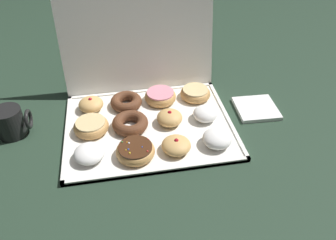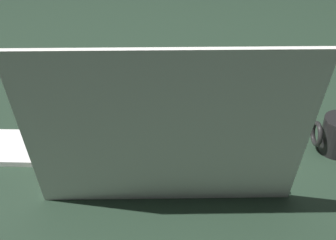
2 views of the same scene
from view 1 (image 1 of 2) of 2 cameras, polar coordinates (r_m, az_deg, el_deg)
ground_plane at (r=1.11m, az=-3.20°, el=-1.31°), size 3.00×3.00×0.00m
donut_box at (r=1.11m, az=-3.20°, el=-1.10°), size 0.55×0.42×0.01m
box_lid_open at (r=1.22m, az=-5.19°, el=13.69°), size 0.55×0.09×0.40m
powdered_filled_donut_0 at (r=1.00m, az=-13.32°, el=-5.57°), size 0.09×0.09×0.04m
sprinkle_donut_1 at (r=0.99m, az=-5.60°, el=-5.25°), size 0.12×0.12×0.04m
jelly_filled_donut_2 at (r=1.00m, az=1.42°, el=-4.35°), size 0.09×0.09×0.05m
powdered_filled_donut_3 at (r=1.03m, az=8.42°, el=-3.15°), size 0.09×0.09×0.05m
glazed_ring_donut_4 at (r=1.10m, az=-13.04°, el=-1.03°), size 0.11×0.11×0.04m
chocolate_cake_ring_donut_5 at (r=1.09m, az=-6.52°, el=-0.43°), size 0.12×0.12×0.04m
jelly_filled_donut_6 at (r=1.09m, az=0.32°, el=0.25°), size 0.09×0.09×0.05m
powdered_filled_donut_7 at (r=1.12m, az=6.36°, el=1.15°), size 0.08×0.08×0.05m
jelly_filled_donut_8 at (r=1.19m, az=-13.06°, el=2.65°), size 0.09×0.09×0.05m
chocolate_cake_ring_donut_9 at (r=1.19m, az=-7.17°, el=3.13°), size 0.11×0.11×0.04m
pink_frosted_donut_10 at (r=1.20m, az=-1.32°, el=4.09°), size 0.11×0.11×0.04m
glazed_ring_donut_11 at (r=1.22m, az=4.71°, el=4.62°), size 0.11×0.11×0.04m
coffee_mug at (r=1.16m, az=-25.37°, el=-0.27°), size 0.11×0.09×0.10m
napkin_stack at (r=1.22m, az=14.87°, el=1.93°), size 0.15×0.15×0.01m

